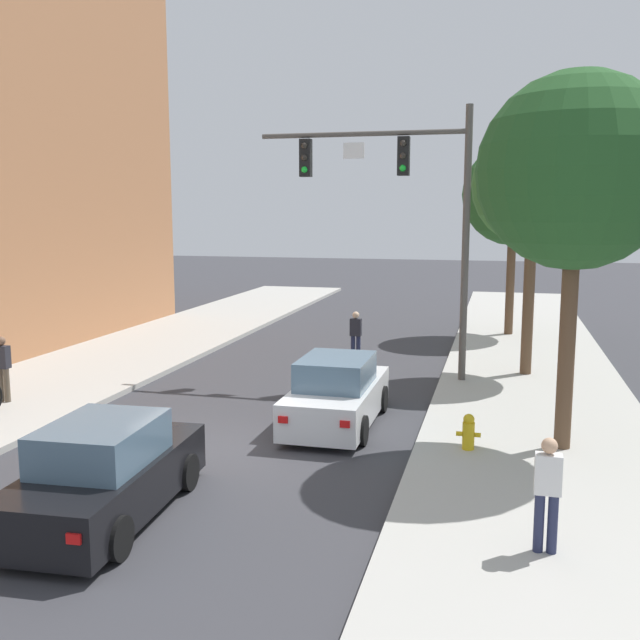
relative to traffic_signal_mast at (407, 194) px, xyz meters
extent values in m
plane|color=#38383D|center=(-2.96, -7.04, -5.31)|extent=(120.00, 120.00, 0.00)
cube|color=#B2AFA8|center=(3.54, -7.04, -5.23)|extent=(5.00, 60.00, 0.15)
cylinder|color=#514C47|center=(1.64, 0.01, -1.41)|extent=(0.20, 0.20, 7.50)
cylinder|color=#514C47|center=(-1.27, 0.01, 1.64)|extent=(5.80, 0.14, 0.14)
cube|color=black|center=(-0.11, 0.01, 1.02)|extent=(0.32, 0.28, 1.05)
sphere|color=#2D2823|center=(-0.11, -0.14, 1.35)|extent=(0.18, 0.18, 0.18)
sphere|color=#2D2823|center=(-0.11, -0.14, 1.02)|extent=(0.18, 0.18, 0.18)
sphere|color=green|center=(-0.11, -0.14, 0.69)|extent=(0.18, 0.18, 0.18)
cube|color=black|center=(-2.89, 0.01, 1.02)|extent=(0.32, 0.28, 1.05)
sphere|color=#2D2823|center=(-2.89, -0.14, 1.35)|extent=(0.18, 0.18, 0.18)
sphere|color=#2D2823|center=(-2.89, -0.14, 1.02)|extent=(0.18, 0.18, 0.18)
sphere|color=green|center=(-2.89, -0.14, 0.69)|extent=(0.18, 0.18, 0.18)
cube|color=white|center=(-1.50, -0.01, 1.19)|extent=(0.60, 0.03, 0.44)
cube|color=silver|center=(-0.90, -4.58, -4.75)|extent=(1.70, 4.20, 0.80)
cube|color=slate|center=(-0.90, -4.73, -4.03)|extent=(1.50, 2.00, 0.64)
cylinder|color=black|center=(-1.71, -3.28, -4.99)|extent=(0.22, 0.64, 0.64)
cylinder|color=black|center=(-0.09, -3.28, -4.99)|extent=(0.22, 0.64, 0.64)
cylinder|color=black|center=(-1.71, -5.89, -4.99)|extent=(0.22, 0.64, 0.64)
cylinder|color=black|center=(-0.09, -5.89, -4.99)|extent=(0.22, 0.64, 0.64)
cube|color=red|center=(-1.54, -6.70, -4.63)|extent=(0.20, 0.04, 0.14)
cube|color=red|center=(-0.26, -6.70, -4.63)|extent=(0.20, 0.04, 0.14)
cube|color=black|center=(-3.31, -10.35, -4.75)|extent=(1.92, 4.29, 0.80)
cube|color=slate|center=(-3.31, -10.50, -4.03)|extent=(1.61, 2.08, 0.64)
cylinder|color=black|center=(-4.19, -9.09, -4.99)|extent=(0.25, 0.65, 0.64)
cylinder|color=black|center=(-2.58, -9.00, -4.99)|extent=(0.25, 0.65, 0.64)
cylinder|color=black|center=(-4.05, -11.69, -4.99)|extent=(0.25, 0.65, 0.64)
cylinder|color=black|center=(-2.44, -11.60, -4.99)|extent=(0.25, 0.65, 0.64)
cube|color=red|center=(-2.56, -12.43, -4.63)|extent=(0.20, 0.05, 0.14)
cylinder|color=brown|center=(-9.32, -5.21, -4.73)|extent=(0.14, 0.14, 0.85)
cylinder|color=brown|center=(-9.14, -5.21, -4.73)|extent=(0.14, 0.14, 0.85)
cube|color=#26262D|center=(-9.23, -5.21, -4.03)|extent=(0.36, 0.22, 0.56)
sphere|color=brown|center=(-9.23, -5.21, -3.63)|extent=(0.22, 0.22, 0.22)
cylinder|color=#232847|center=(-1.97, 2.34, -4.88)|extent=(0.14, 0.14, 0.85)
cylinder|color=#232847|center=(-1.79, 2.34, -4.88)|extent=(0.14, 0.14, 0.85)
cube|color=#26262D|center=(-1.88, 2.34, -4.18)|extent=(0.36, 0.22, 0.56)
sphere|color=beige|center=(-1.88, 2.34, -3.78)|extent=(0.22, 0.22, 0.22)
cylinder|color=#232847|center=(3.24, -10.20, -4.73)|extent=(0.14, 0.14, 0.85)
cylinder|color=#232847|center=(3.42, -10.20, -4.73)|extent=(0.14, 0.14, 0.85)
cube|color=silver|center=(3.33, -10.20, -4.03)|extent=(0.36, 0.22, 0.56)
sphere|color=tan|center=(3.33, -10.20, -3.63)|extent=(0.22, 0.22, 0.22)
cylinder|color=gold|center=(2.10, -6.03, -4.88)|extent=(0.24, 0.24, 0.55)
sphere|color=gold|center=(2.10, -6.03, -4.55)|extent=(0.22, 0.22, 0.22)
cylinder|color=gold|center=(1.92, -6.03, -4.86)|extent=(0.12, 0.09, 0.09)
cylinder|color=gold|center=(2.28, -6.03, -4.86)|extent=(0.12, 0.09, 0.09)
cylinder|color=brown|center=(3.91, -5.46, -3.15)|extent=(0.32, 0.32, 4.02)
sphere|color=#235123|center=(3.91, -5.46, 0.27)|extent=(3.75, 3.75, 3.75)
cylinder|color=brown|center=(3.40, 1.23, -3.09)|extent=(0.32, 0.32, 4.14)
sphere|color=#387033|center=(3.40, 1.23, 0.27)|extent=(3.44, 3.44, 3.44)
cylinder|color=brown|center=(2.96, 8.18, -3.22)|extent=(0.32, 0.32, 3.88)
sphere|color=#235123|center=(2.96, 8.18, 0.16)|extent=(3.83, 3.83, 3.83)
camera|label=1|loc=(2.61, -19.99, -0.49)|focal=40.16mm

